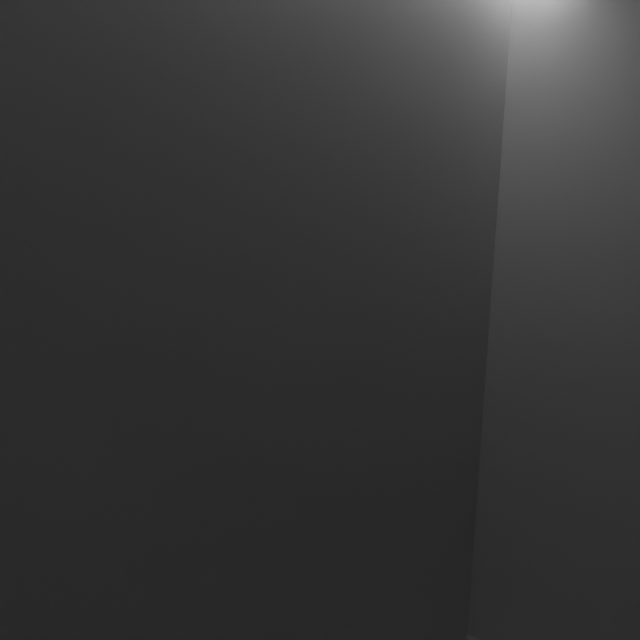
% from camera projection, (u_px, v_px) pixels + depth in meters
% --- Properties ---
extents(sidewalk, '(24.00, 2.80, 0.13)m').
position_uv_depth(sidewalk, '(404.00, 448.00, 4.34)').
color(sidewalk, '#9E9B96').
rests_on(sidewalk, ground_plane).
extents(building_facade, '(24.00, 0.30, 6.40)m').
position_uv_depth(building_facade, '(547.00, 31.00, 5.96)').
color(building_facade, '#935642').
rests_on(building_facade, ground_plane).
extents(parking_meter, '(0.21, 0.15, 1.55)m').
position_uv_depth(parking_meter, '(320.00, 324.00, 3.22)').
color(parking_meter, slate).
rests_on(parking_meter, sidewalk).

